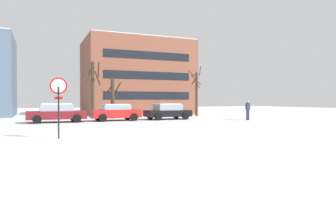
{
  "coord_description": "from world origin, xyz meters",
  "views": [
    {
      "loc": [
        -2.66,
        -15.92,
        1.74
      ],
      "look_at": [
        6.6,
        5.84,
        1.39
      ],
      "focal_mm": 32.6,
      "sensor_mm": 36.0,
      "label": 1
    }
  ],
  "objects": [
    {
      "name": "ground_plane",
      "position": [
        0.0,
        0.0,
        0.0
      ],
      "size": [
        120.0,
        120.0,
        0.0
      ],
      "primitive_type": "plane",
      "color": "white"
    },
    {
      "name": "pedestrian_crossing",
      "position": [
        14.4,
        6.11,
        1.01
      ],
      "size": [
        0.4,
        0.46,
        1.73
      ],
      "color": "#2D334C",
      "rests_on": "ground"
    },
    {
      "name": "tree_far_left",
      "position": [
        13.54,
        14.04,
        2.68
      ],
      "size": [
        1.47,
        1.45,
        5.58
      ],
      "color": "#423326",
      "rests_on": "ground"
    },
    {
      "name": "tree_far_mid",
      "position": [
        2.2,
        13.93,
        2.92
      ],
      "size": [
        1.38,
        1.37,
        5.47
      ],
      "color": "#423326",
      "rests_on": "ground"
    },
    {
      "name": "parked_car_black",
      "position": [
        8.27,
        9.85,
        0.74
      ],
      "size": [
        4.2,
        2.26,
        1.45
      ],
      "color": "black",
      "rests_on": "ground"
    },
    {
      "name": "stop_sign",
      "position": [
        -1.82,
        -1.27,
        1.96
      ],
      "size": [
        0.75,
        0.16,
        2.79
      ],
      "color": "black",
      "rests_on": "ground"
    },
    {
      "name": "parked_car_maroon",
      "position": [
        -1.36,
        9.73,
        0.76
      ],
      "size": [
        4.5,
        2.23,
        1.51
      ],
      "color": "maroon",
      "rests_on": "ground"
    },
    {
      "name": "tree_far_right",
      "position": [
        3.96,
        13.22,
        1.98
      ],
      "size": [
        1.37,
        1.14,
        3.79
      ],
      "color": "#423326",
      "rests_on": "ground"
    },
    {
      "name": "parked_car_red",
      "position": [
        3.45,
        9.92,
        0.74
      ],
      "size": [
        4.15,
        2.18,
        1.43
      ],
      "color": "red",
      "rests_on": "ground"
    },
    {
      "name": "road_surface",
      "position": [
        0.0,
        3.91,
        0.0
      ],
      "size": [
        80.0,
        9.81,
        0.0
      ],
      "color": "silver",
      "rests_on": "ground"
    },
    {
      "name": "building_far_right",
      "position": [
        8.98,
        21.78,
        4.66
      ],
      "size": [
        12.99,
        9.24,
        9.32
      ],
      "color": "brown",
      "rests_on": "ground"
    }
  ]
}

